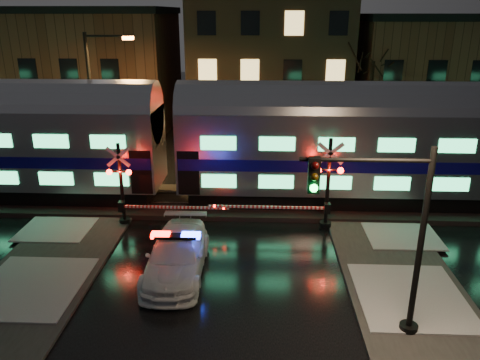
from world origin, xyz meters
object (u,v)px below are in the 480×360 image
traffic_light (389,241)px  crossing_signal_left (130,193)px  crossing_signal_right (319,193)px  police_car (177,255)px  streetlight (96,97)px

traffic_light → crossing_signal_left: bearing=138.6°
crossing_signal_right → traffic_light: bearing=-81.8°
police_car → crossing_signal_left: bearing=124.3°
crossing_signal_left → traffic_light: bearing=-37.2°
police_car → traffic_light: bearing=-26.0°
streetlight → crossing_signal_left: bearing=-62.8°
police_car → streetlight: (-6.18, 10.65, 3.94)m
police_car → traffic_light: 7.69m
crossing_signal_right → crossing_signal_left: crossing_signal_right is taller
police_car → traffic_light: (6.61, -3.16, 2.35)m
crossing_signal_left → police_car: bearing=-55.2°
traffic_light → streetlight: size_ratio=0.72×
crossing_signal_right → crossing_signal_left: size_ratio=1.08×
police_car → streetlight: size_ratio=0.62×
crossing_signal_left → streetlight: bearing=117.2°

